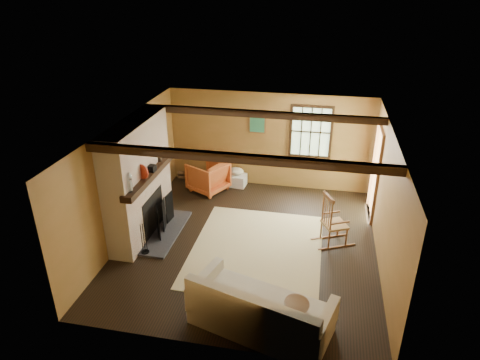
% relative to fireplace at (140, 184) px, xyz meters
% --- Properties ---
extents(ground, '(5.50, 5.50, 0.00)m').
position_rel_fireplace_xyz_m(ground, '(2.23, 0.00, -1.10)').
color(ground, black).
rests_on(ground, ground).
extents(room_envelope, '(5.02, 5.52, 2.44)m').
position_rel_fireplace_xyz_m(room_envelope, '(2.45, 0.26, 0.53)').
color(room_envelope, '#9E6D38').
rests_on(room_envelope, ground).
extents(fireplace, '(1.02, 2.30, 2.40)m').
position_rel_fireplace_xyz_m(fireplace, '(0.00, 0.00, 0.00)').
color(fireplace, brown).
rests_on(fireplace, ground).
extents(rug, '(2.50, 3.00, 0.01)m').
position_rel_fireplace_xyz_m(rug, '(2.43, -0.20, -1.10)').
color(rug, '#D1C28B').
rests_on(rug, ground).
extents(rocking_chair, '(0.89, 0.71, 1.10)m').
position_rel_fireplace_xyz_m(rocking_chair, '(3.86, 0.33, -0.64)').
color(rocking_chair, tan).
rests_on(rocking_chair, ground).
extents(sofa, '(2.29, 1.50, 0.86)m').
position_rel_fireplace_xyz_m(sofa, '(2.81, -2.28, -0.80)').
color(sofa, beige).
rests_on(sofa, ground).
extents(firewood_pile, '(0.65, 0.12, 0.24)m').
position_rel_fireplace_xyz_m(firewood_pile, '(0.18, 2.59, -0.99)').
color(firewood_pile, brown).
rests_on(firewood_pile, ground).
extents(laundry_basket, '(0.53, 0.42, 0.30)m').
position_rel_fireplace_xyz_m(laundry_basket, '(1.43, 2.54, -0.95)').
color(laundry_basket, white).
rests_on(laundry_basket, ground).
extents(basket_pillow, '(0.47, 0.42, 0.19)m').
position_rel_fireplace_xyz_m(basket_pillow, '(1.43, 2.54, -0.71)').
color(basket_pillow, beige).
rests_on(basket_pillow, laundry_basket).
extents(armchair, '(1.13, 1.12, 0.77)m').
position_rel_fireplace_xyz_m(armchair, '(0.81, 2.12, -0.72)').
color(armchair, '#BF6026').
rests_on(armchair, ground).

